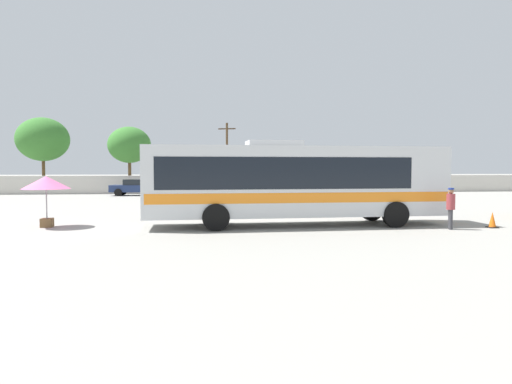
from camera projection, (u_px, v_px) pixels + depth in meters
name	position (u px, v px, depth m)	size (l,w,h in m)	color
ground_plane	(250.00, 206.00, 29.10)	(300.00, 300.00, 0.00)	gray
perimeter_wall	(233.00, 184.00, 43.91)	(80.00, 0.30, 1.68)	beige
coach_bus_silver_orange	(292.00, 180.00, 18.92)	(12.38, 2.95, 3.49)	silver
attendant_by_bus_door	(451.00, 206.00, 17.76)	(0.41, 0.41, 1.61)	#38383D
vendor_umbrella_near_gate_pink	(46.00, 184.00, 18.37)	(1.86, 1.86, 2.06)	gray
parked_car_leftmost_dark_blue	(137.00, 187.00, 39.97)	(4.37, 2.19, 1.41)	navy
parked_car_second_red	(203.00, 186.00, 40.16)	(4.17, 2.00, 1.51)	red
utility_pole_near	(227.00, 155.00, 47.44)	(1.76, 0.62, 7.04)	#4C3823
roadside_tree_left	(43.00, 139.00, 47.26)	(5.27, 5.27, 7.59)	brown
roadside_tree_midleft	(129.00, 145.00, 45.94)	(4.25, 4.25, 6.52)	brown
roadside_tree_midright	(267.00, 157.00, 51.09)	(3.40, 3.40, 5.11)	brown
traffic_cone_on_apron	(492.00, 220.00, 18.26)	(0.36, 0.36, 0.64)	black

